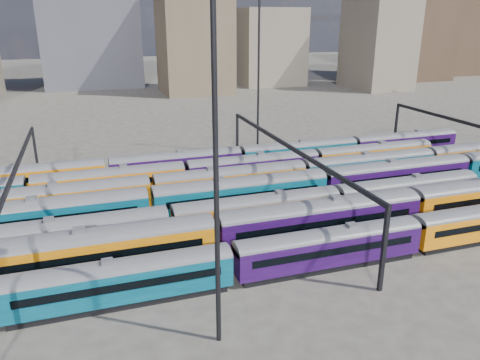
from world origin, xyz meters
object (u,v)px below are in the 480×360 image
object	(u,v)px
rake_0	(121,277)
rake_2	(71,232)
rake_1	(215,231)
mast_2	(216,157)

from	to	relation	value
rake_0	rake_2	size ratio (longest dim) A/B	0.97
rake_0	rake_1	xyz separation A→B (m)	(9.28, 5.00, 0.49)
rake_0	mast_2	bearing A→B (deg)	-48.23
rake_1	rake_2	bearing A→B (deg)	159.24
mast_2	rake_2	bearing A→B (deg)	120.87
rake_1	rake_2	xyz separation A→B (m)	(-13.19, 5.00, -0.42)
rake_0	mast_2	xyz separation A→B (m)	(6.25, -7.00, 11.54)
rake_0	mast_2	size ratio (longest dim) A/B	3.67
rake_2	mast_2	distance (m)	22.89
rake_1	mast_2	xyz separation A→B (m)	(-3.02, -12.00, 11.05)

